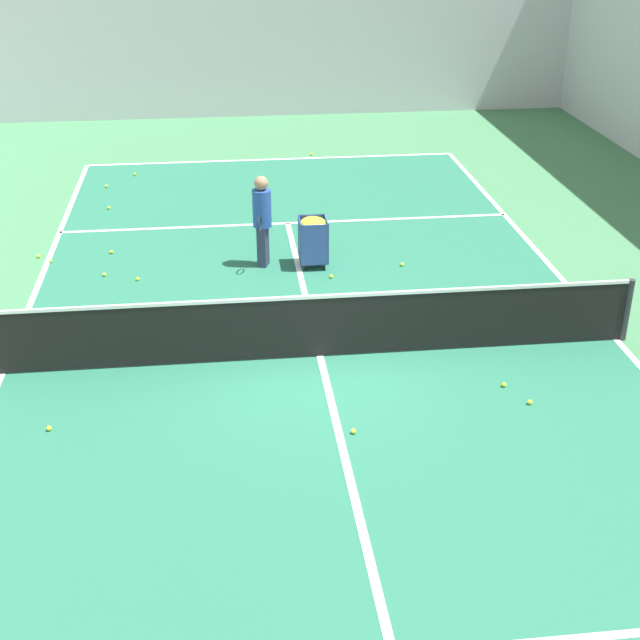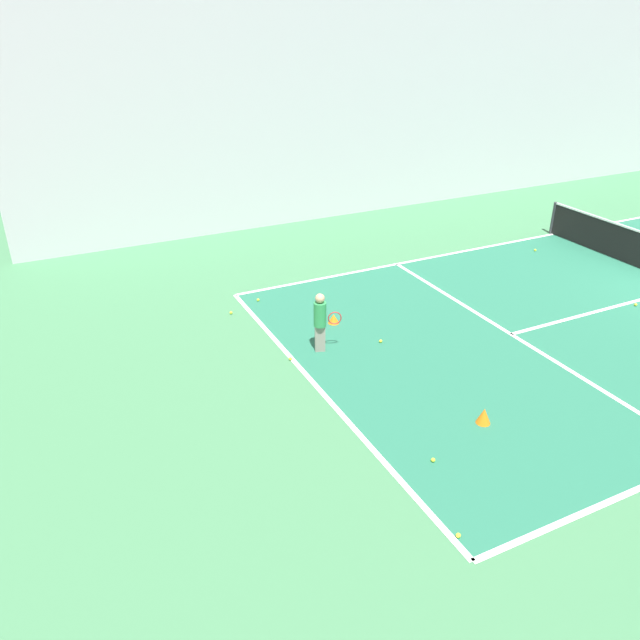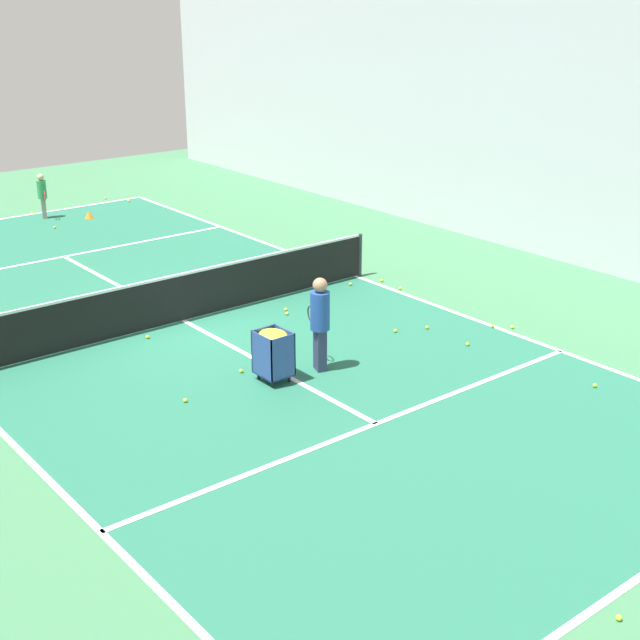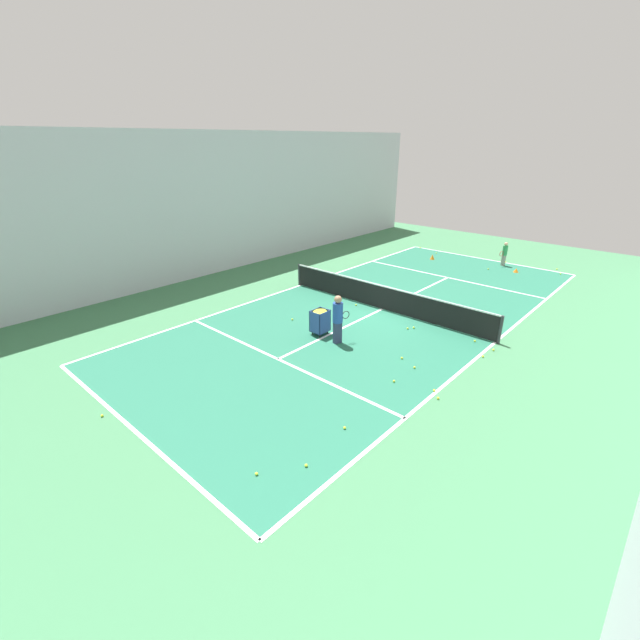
# 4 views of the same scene
# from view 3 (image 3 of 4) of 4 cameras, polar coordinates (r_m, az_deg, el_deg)

# --- Properties ---
(ground_plane) EXTENTS (34.23, 34.23, 0.00)m
(ground_plane) POSITION_cam_3_polar(r_m,az_deg,el_deg) (18.08, -8.72, -0.05)
(ground_plane) COLOR #3D754C
(court_playing_area) EXTENTS (9.19, 20.87, 0.00)m
(court_playing_area) POSITION_cam_3_polar(r_m,az_deg,el_deg) (18.08, -8.72, -0.05)
(court_playing_area) COLOR #23664C
(court_playing_area) RESTS_ON ground
(line_sideline_left) EXTENTS (0.10, 20.87, 0.00)m
(line_sideline_left) POSITION_cam_3_polar(r_m,az_deg,el_deg) (20.61, 2.33, 2.81)
(line_sideline_left) COLOR white
(line_sideline_left) RESTS_ON ground
(line_service_near) EXTENTS (9.19, 0.10, 0.00)m
(line_service_near) POSITION_cam_3_polar(r_m,az_deg,el_deg) (22.99, -16.05, 3.92)
(line_service_near) COLOR white
(line_service_near) RESTS_ON ground
(line_service_far) EXTENTS (9.19, 0.10, 0.00)m
(line_service_far) POSITION_cam_3_polar(r_m,az_deg,el_deg) (13.81, 3.61, -6.64)
(line_service_far) COLOR white
(line_service_far) RESTS_ON ground
(line_centre_service) EXTENTS (0.10, 11.48, 0.00)m
(line_centre_service) POSITION_cam_3_polar(r_m,az_deg,el_deg) (18.07, -8.72, -0.04)
(line_centre_service) COLOR white
(line_centre_service) RESTS_ON ground
(hall_enclosure_left) EXTENTS (0.15, 30.53, 6.75)m
(hall_enclosure_left) POSITION_cam_3_polar(r_m,az_deg,el_deg) (23.22, 11.58, 13.00)
(hall_enclosure_left) COLOR silver
(hall_enclosure_left) RESTS_ON ground
(tennis_net) EXTENTS (9.49, 0.10, 1.00)m
(tennis_net) POSITION_cam_3_polar(r_m,az_deg,el_deg) (17.90, -8.81, 1.50)
(tennis_net) COLOR #2D2D33
(tennis_net) RESTS_ON ground
(player_near_baseline) EXTENTS (0.33, 0.61, 1.28)m
(player_near_baseline) POSITION_cam_3_polar(r_m,az_deg,el_deg) (26.87, -17.35, 7.77)
(player_near_baseline) COLOR gray
(player_near_baseline) RESTS_ON ground
(coach_at_net) EXTENTS (0.43, 0.70, 1.69)m
(coach_at_net) POSITION_cam_3_polar(r_m,az_deg,el_deg) (15.28, -0.01, 0.14)
(coach_at_net) COLOR #2D3351
(coach_at_net) RESTS_ON ground
(ball_cart) EXTENTS (0.50, 0.58, 0.91)m
(ball_cart) POSITION_cam_3_polar(r_m,az_deg,el_deg) (14.99, -3.01, -1.67)
(ball_cart) COLOR #2D478C
(ball_cart) RESTS_ON ground
(training_cone_0) EXTENTS (0.25, 0.25, 0.21)m
(training_cone_0) POSITION_cam_3_polar(r_m,az_deg,el_deg) (26.65, -14.56, 6.56)
(training_cone_0) COLOR orange
(training_cone_0) RESTS_ON ground
(tennis_ball_0) EXTENTS (0.07, 0.07, 0.07)m
(tennis_ball_0) POSITION_cam_3_polar(r_m,az_deg,el_deg) (15.56, -5.07, -3.26)
(tennis_ball_0) COLOR yellow
(tennis_ball_0) RESTS_ON ground
(tennis_ball_1) EXTENTS (0.07, 0.07, 0.07)m
(tennis_ball_1) POSITION_cam_3_polar(r_m,az_deg,el_deg) (19.75, 5.14, 2.04)
(tennis_ball_1) COLOR yellow
(tennis_ball_1) RESTS_ON ground
(tennis_ball_2) EXTENTS (0.07, 0.07, 0.07)m
(tennis_ball_2) POSITION_cam_3_polar(r_m,az_deg,el_deg) (19.73, -12.30, 1.61)
(tennis_ball_2) COLOR yellow
(tennis_ball_2) RESTS_ON ground
(tennis_ball_3) EXTENTS (0.07, 0.07, 0.07)m
(tennis_ball_3) POSITION_cam_3_polar(r_m,az_deg,el_deg) (25.77, -16.62, 5.71)
(tennis_ball_3) COLOR yellow
(tennis_ball_3) RESTS_ON ground
(tennis_ball_4) EXTENTS (0.07, 0.07, 0.07)m
(tennis_ball_4) POSITION_cam_3_polar(r_m,az_deg,el_deg) (15.65, 17.18, -4.02)
(tennis_ball_4) COLOR yellow
(tennis_ball_4) RESTS_ON ground
(tennis_ball_6) EXTENTS (0.07, 0.07, 0.07)m
(tennis_ball_6) POSITION_cam_3_polar(r_m,az_deg,el_deg) (27.65, -17.95, 6.56)
(tennis_ball_6) COLOR yellow
(tennis_ball_6) RESTS_ON ground
(tennis_ball_7) EXTENTS (0.07, 0.07, 0.07)m
(tennis_ball_7) POSITION_cam_3_polar(r_m,az_deg,el_deg) (17.55, 6.86, -0.47)
(tennis_ball_7) COLOR yellow
(tennis_ball_7) RESTS_ON ground
(tennis_ball_8) EXTENTS (0.07, 0.07, 0.07)m
(tennis_ball_8) POSITION_cam_3_polar(r_m,az_deg,el_deg) (16.86, 9.43, -1.53)
(tennis_ball_8) COLOR yellow
(tennis_ball_8) RESTS_ON ground
(tennis_ball_9) EXTENTS (0.07, 0.07, 0.07)m
(tennis_ball_9) POSITION_cam_3_polar(r_m,az_deg,el_deg) (19.96, 1.96, 2.32)
(tennis_ball_9) COLOR yellow
(tennis_ball_9) RESTS_ON ground
(tennis_ball_10) EXTENTS (0.07, 0.07, 0.07)m
(tennis_ball_10) POSITION_cam_3_polar(r_m,az_deg,el_deg) (21.23, -2.32, 3.45)
(tennis_ball_10) COLOR yellow
(tennis_ball_10) RESTS_ON ground
(tennis_ball_11) EXTENTS (0.07, 0.07, 0.07)m
(tennis_ball_11) POSITION_cam_3_polar(r_m,az_deg,el_deg) (17.28, -10.98, -1.07)
(tennis_ball_11) COLOR yellow
(tennis_ball_11) RESTS_ON ground
(tennis_ball_12) EXTENTS (0.07, 0.07, 0.07)m
(tennis_ball_12) POSITION_cam_3_polar(r_m,az_deg,el_deg) (28.95, -13.58, 7.60)
(tennis_ball_12) COLOR yellow
(tennis_ball_12) RESTS_ON ground
(tennis_ball_13) EXTENTS (0.07, 0.07, 0.07)m
(tennis_ball_13) POSITION_cam_3_polar(r_m,az_deg,el_deg) (18.40, -2.21, 0.69)
(tennis_ball_13) COLOR yellow
(tennis_ball_13) RESTS_ON ground
(tennis_ball_14) EXTENTS (0.07, 0.07, 0.07)m
(tennis_ball_14) POSITION_cam_3_polar(r_m,az_deg,el_deg) (28.40, -12.15, 7.46)
(tennis_ball_14) COLOR yellow
(tennis_ball_14) RESTS_ON ground
(tennis_ball_15) EXTENTS (0.07, 0.07, 0.07)m
(tennis_ball_15) POSITION_cam_3_polar(r_m,az_deg,el_deg) (18.47, -18.49, -0.34)
(tennis_ball_15) COLOR yellow
(tennis_ball_15) RESTS_ON ground
(tennis_ball_16) EXTENTS (0.07, 0.07, 0.07)m
(tennis_ball_16) POSITION_cam_3_polar(r_m,az_deg,el_deg) (18.10, -17.32, -0.63)
(tennis_ball_16) COLOR yellow
(tennis_ball_16) RESTS_ON ground
(tennis_ball_18) EXTENTS (0.07, 0.07, 0.07)m
(tennis_ball_18) POSITION_cam_3_polar(r_m,az_deg,el_deg) (17.33, 4.85, -0.68)
(tennis_ball_18) COLOR yellow
(tennis_ball_18) RESTS_ON ground
(tennis_ball_19) EXTENTS (0.07, 0.07, 0.07)m
(tennis_ball_19) POSITION_cam_3_polar(r_m,az_deg,el_deg) (20.26, 3.97, 2.55)
(tennis_ball_19) COLOR yellow
(tennis_ball_19) RESTS_ON ground
(tennis_ball_20) EXTENTS (0.07, 0.07, 0.07)m
(tennis_ball_20) POSITION_cam_3_polar(r_m,az_deg,el_deg) (18.18, -2.13, 0.43)
(tennis_ball_20) COLOR yellow
(tennis_ball_20) RESTS_ON ground
(tennis_ball_22) EXTENTS (0.07, 0.07, 0.07)m
(tennis_ball_22) POSITION_cam_3_polar(r_m,az_deg,el_deg) (10.47, 18.58, -17.62)
(tennis_ball_22) COLOR yellow
(tennis_ball_22) RESTS_ON ground
(tennis_ball_23) EXTENTS (0.07, 0.07, 0.07)m
(tennis_ball_23) POSITION_cam_3_polar(r_m,az_deg,el_deg) (17.82, 10.99, -0.38)
(tennis_ball_23) COLOR yellow
(tennis_ball_23) RESTS_ON ground
(tennis_ball_24) EXTENTS (0.07, 0.07, 0.07)m
(tennis_ball_24) POSITION_cam_3_polar(r_m,az_deg,el_deg) (14.61, -8.62, -5.10)
(tennis_ball_24) COLOR yellow
(tennis_ball_24) RESTS_ON ground
(tennis_ball_25) EXTENTS (0.07, 0.07, 0.07)m
(tennis_ball_25) POSITION_cam_3_polar(r_m,az_deg,el_deg) (17.85, 12.20, -0.44)
(tennis_ball_25) COLOR yellow
(tennis_ball_25) RESTS_ON ground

